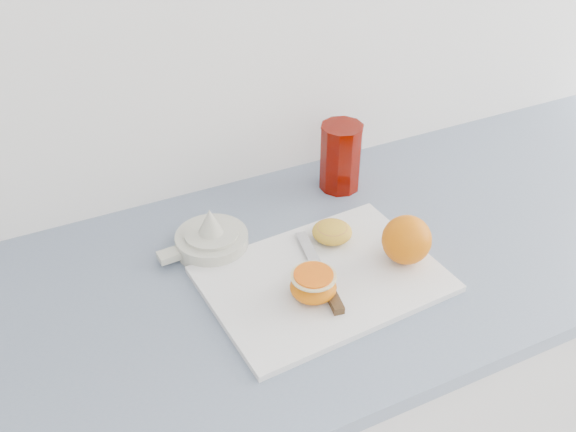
{
  "coord_description": "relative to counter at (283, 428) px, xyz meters",
  "views": [
    {
      "loc": [
        -0.47,
        0.94,
        1.62
      ],
      "look_at": [
        -0.08,
        1.75,
        0.96
      ],
      "focal_mm": 40.0,
      "sensor_mm": 36.0,
      "label": 1
    }
  ],
  "objects": [
    {
      "name": "half_orange",
      "position": [
        0.01,
        -0.09,
        0.48
      ],
      "size": [
        0.08,
        0.08,
        0.05
      ],
      "color": "orange",
      "rests_on": "cutting_board"
    },
    {
      "name": "paring_knife",
      "position": [
        0.04,
        -0.08,
        0.46
      ],
      "size": [
        0.05,
        0.21,
        0.01
      ],
      "color": "#4D3318",
      "rests_on": "cutting_board"
    },
    {
      "name": "citrus_juicer",
      "position": [
        -0.09,
        0.11,
        0.47
      ],
      "size": [
        0.17,
        0.13,
        0.09
      ],
      "color": "silver",
      "rests_on": "counter"
    },
    {
      "name": "cutting_board",
      "position": [
        0.05,
        -0.05,
        0.45
      ],
      "size": [
        0.41,
        0.3,
        0.01
      ],
      "primitive_type": "cube",
      "rotation": [
        0.0,
        0.0,
        0.07
      ],
      "color": "white",
      "rests_on": "counter"
    },
    {
      "name": "whole_orange",
      "position": [
        0.2,
        -0.08,
        0.5
      ],
      "size": [
        0.09,
        0.09,
        0.09
      ],
      "color": "orange",
      "rests_on": "cutting_board"
    },
    {
      "name": "red_tumbler",
      "position": [
        0.22,
        0.19,
        0.51
      ],
      "size": [
        0.09,
        0.09,
        0.14
      ],
      "color": "#660800",
      "rests_on": "counter"
    },
    {
      "name": "counter",
      "position": [
        0.0,
        0.0,
        0.0
      ],
      "size": [
        2.34,
        0.64,
        0.89
      ],
      "color": "silver",
      "rests_on": "ground"
    },
    {
      "name": "squeezed_shell",
      "position": [
        0.12,
        0.03,
        0.47
      ],
      "size": [
        0.07,
        0.07,
        0.03
      ],
      "color": "gold",
      "rests_on": "cutting_board"
    }
  ]
}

